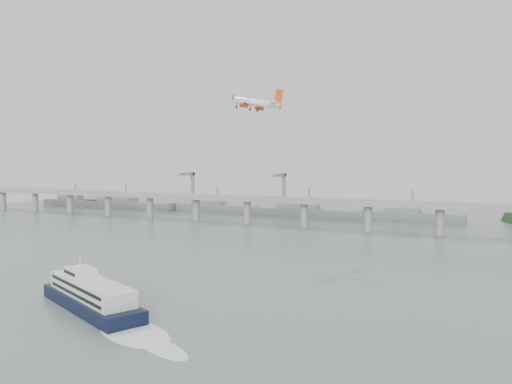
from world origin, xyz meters
The scene contains 5 objects.
ground centered at (0.00, 0.00, 0.00)m, with size 900.00×900.00×0.00m, color slate.
bridge centered at (-1.15, 200.00, 17.65)m, with size 800.00×22.00×23.90m.
distant_fleet centered at (-155.36, 265.08, 6.22)m, with size 453.00×60.90×40.00m.
ferry centered at (-17.56, -37.27, 4.75)m, with size 87.88×43.98×17.51m.
airliner centered at (-14.31, 82.35, 83.13)m, with size 39.72×36.85×10.69m.
Camera 1 is at (108.18, -163.25, 50.36)m, focal length 35.00 mm.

